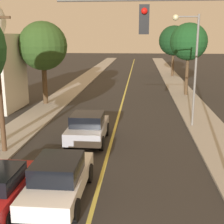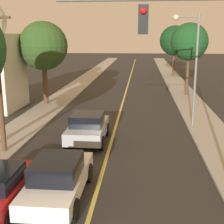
{
  "view_description": "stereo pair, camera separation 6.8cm",
  "coord_description": "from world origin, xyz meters",
  "px_view_note": "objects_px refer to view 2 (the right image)",
  "views": [
    {
      "loc": [
        1.52,
        -5.46,
        5.73
      ],
      "look_at": [
        0.0,
        11.3,
        1.6
      ],
      "focal_mm": 50.0,
      "sensor_mm": 36.0,
      "label": 1
    },
    {
      "loc": [
        1.58,
        -5.45,
        5.73
      ],
      "look_at": [
        0.0,
        11.3,
        1.6
      ],
      "focal_mm": 50.0,
      "sensor_mm": 36.0,
      "label": 2
    }
  ],
  "objects_px": {
    "car_near_lane_second": "(88,127)",
    "streetlamp_right": "(191,56)",
    "tree_right_near": "(189,42)",
    "traffic_signal_mast": "(204,63)",
    "car_near_lane_front": "(58,178)",
    "tree_left_far": "(43,46)",
    "tree_right_far": "(175,41)"
  },
  "relations": [
    {
      "from": "car_near_lane_front",
      "to": "streetlamp_right",
      "type": "distance_m",
      "value": 11.95
    },
    {
      "from": "car_near_lane_front",
      "to": "tree_right_near",
      "type": "distance_m",
      "value": 22.24
    },
    {
      "from": "car_near_lane_second",
      "to": "tree_left_far",
      "type": "bearing_deg",
      "value": 119.4
    },
    {
      "from": "car_near_lane_second",
      "to": "tree_right_far",
      "type": "xyz_separation_m",
      "value": [
        7.36,
        28.88,
        4.21
      ]
    },
    {
      "from": "tree_left_far",
      "to": "tree_right_far",
      "type": "xyz_separation_m",
      "value": [
        12.53,
        19.7,
        0.16
      ]
    },
    {
      "from": "car_near_lane_second",
      "to": "tree_right_far",
      "type": "relative_size",
      "value": 0.57
    },
    {
      "from": "car_near_lane_front",
      "to": "tree_left_far",
      "type": "height_order",
      "value": "tree_left_far"
    },
    {
      "from": "tree_left_far",
      "to": "tree_right_near",
      "type": "distance_m",
      "value": 13.49
    },
    {
      "from": "car_near_lane_front",
      "to": "tree_right_far",
      "type": "bearing_deg",
      "value": 78.16
    },
    {
      "from": "traffic_signal_mast",
      "to": "tree_right_far",
      "type": "distance_m",
      "value": 34.91
    },
    {
      "from": "tree_right_near",
      "to": "traffic_signal_mast",
      "type": "bearing_deg",
      "value": -96.86
    },
    {
      "from": "car_near_lane_front",
      "to": "car_near_lane_second",
      "type": "bearing_deg",
      "value": 90.0
    },
    {
      "from": "traffic_signal_mast",
      "to": "tree_right_far",
      "type": "xyz_separation_m",
      "value": [
        2.51,
        34.82,
        0.15
      ]
    },
    {
      "from": "traffic_signal_mast",
      "to": "tree_left_far",
      "type": "distance_m",
      "value": 18.13
    },
    {
      "from": "streetlamp_right",
      "to": "tree_right_far",
      "type": "bearing_deg",
      "value": 86.58
    },
    {
      "from": "tree_right_near",
      "to": "streetlamp_right",
      "type": "bearing_deg",
      "value": -97.6
    },
    {
      "from": "tree_left_far",
      "to": "tree_right_near",
      "type": "xyz_separation_m",
      "value": [
        12.46,
        5.17,
        0.26
      ]
    },
    {
      "from": "traffic_signal_mast",
      "to": "streetlamp_right",
      "type": "distance_m",
      "value": 9.54
    },
    {
      "from": "tree_right_far",
      "to": "car_near_lane_second",
      "type": "bearing_deg",
      "value": -104.29
    },
    {
      "from": "car_near_lane_second",
      "to": "streetlamp_right",
      "type": "height_order",
      "value": "streetlamp_right"
    },
    {
      "from": "tree_right_near",
      "to": "tree_right_far",
      "type": "height_order",
      "value": "tree_right_far"
    },
    {
      "from": "car_near_lane_front",
      "to": "streetlamp_right",
      "type": "relative_size",
      "value": 0.65
    },
    {
      "from": "car_near_lane_front",
      "to": "tree_right_near",
      "type": "xyz_separation_m",
      "value": [
        7.28,
        20.55,
        4.35
      ]
    },
    {
      "from": "car_near_lane_front",
      "to": "tree_right_far",
      "type": "height_order",
      "value": "tree_right_far"
    },
    {
      "from": "streetlamp_right",
      "to": "tree_right_near",
      "type": "height_order",
      "value": "streetlamp_right"
    },
    {
      "from": "traffic_signal_mast",
      "to": "tree_left_far",
      "type": "height_order",
      "value": "traffic_signal_mast"
    },
    {
      "from": "car_near_lane_second",
      "to": "streetlamp_right",
      "type": "bearing_deg",
      "value": 31.24
    },
    {
      "from": "streetlamp_right",
      "to": "tree_left_far",
      "type": "relative_size",
      "value": 1.01
    },
    {
      "from": "traffic_signal_mast",
      "to": "tree_right_near",
      "type": "distance_m",
      "value": 20.44
    },
    {
      "from": "streetlamp_right",
      "to": "tree_right_near",
      "type": "relative_size",
      "value": 1.01
    },
    {
      "from": "car_near_lane_front",
      "to": "traffic_signal_mast",
      "type": "bearing_deg",
      "value": 3.14
    },
    {
      "from": "car_near_lane_front",
      "to": "streetlamp_right",
      "type": "height_order",
      "value": "streetlamp_right"
    }
  ]
}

